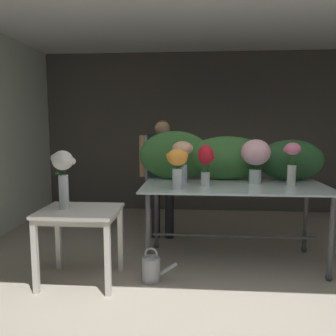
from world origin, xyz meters
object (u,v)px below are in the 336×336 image
at_px(florist, 162,166).
at_px(vase_blush_hydrangea, 256,155).
at_px(vase_rosy_lilies, 292,160).
at_px(vase_white_roses_tall, 63,172).
at_px(vase_crimson_freesia, 206,161).
at_px(display_table_glass, 234,196).
at_px(vase_sunset_roses, 178,164).
at_px(watering_can, 152,269).
at_px(vase_peach_anemones, 182,156).
at_px(side_table_white, 80,219).

distance_m(florist, vase_blush_hydrangea, 1.30).
bearing_deg(vase_rosy_lilies, vase_white_roses_tall, -165.44).
bearing_deg(vase_crimson_freesia, display_table_glass, 11.79).
xyz_separation_m(vase_sunset_roses, vase_white_roses_tall, (-1.08, -0.30, -0.05)).
height_order(vase_crimson_freesia, watering_can, vase_crimson_freesia).
xyz_separation_m(vase_crimson_freesia, vase_peach_anemones, (-0.26, 0.19, 0.04)).
xyz_separation_m(vase_blush_hydrangea, watering_can, (-1.10, -0.68, -1.07)).
bearing_deg(vase_peach_anemones, side_table_white, -143.64).
bearing_deg(vase_crimson_freesia, vase_sunset_roses, -142.75).
relative_size(vase_peach_anemones, watering_can, 1.34).
distance_m(vase_blush_hydrangea, vase_peach_anemones, 0.82).
xyz_separation_m(vase_sunset_roses, watering_can, (-0.24, -0.25, -1.02)).
xyz_separation_m(display_table_glass, vase_white_roses_tall, (-1.69, -0.59, 0.34)).
relative_size(vase_blush_hydrangea, vase_peach_anemones, 1.05).
height_order(vase_crimson_freesia, vase_peach_anemones, vase_peach_anemones).
bearing_deg(florist, vase_rosy_lilies, -27.68).
bearing_deg(vase_blush_hydrangea, vase_peach_anemones, -178.78).
bearing_deg(vase_sunset_roses, vase_crimson_freesia, 37.25).
relative_size(vase_blush_hydrangea, vase_crimson_freesia, 1.12).
bearing_deg(vase_sunset_roses, watering_can, -133.88).
height_order(vase_blush_hydrangea, vase_sunset_roses, vase_blush_hydrangea).
relative_size(vase_crimson_freesia, watering_can, 1.25).
bearing_deg(vase_sunset_roses, vase_rosy_lilies, 13.72).
height_order(florist, vase_crimson_freesia, florist).
relative_size(display_table_glass, vase_blush_hydrangea, 4.05).
bearing_deg(watering_can, vase_crimson_freesia, 41.56).
xyz_separation_m(florist, vase_white_roses_tall, (-0.83, -1.37, 0.11)).
height_order(vase_blush_hydrangea, vase_white_roses_tall, vase_blush_hydrangea).
height_order(side_table_white, vase_blush_hydrangea, vase_blush_hydrangea).
xyz_separation_m(vase_rosy_lilies, watering_can, (-1.46, -0.55, -1.03)).
height_order(florist, vase_white_roses_tall, florist).
bearing_deg(vase_crimson_freesia, florist, 122.76).
distance_m(vase_blush_hydrangea, vase_crimson_freesia, 0.60).
bearing_deg(display_table_glass, vase_rosy_lilies, 0.85).
height_order(vase_sunset_roses, watering_can, vase_sunset_roses).
relative_size(display_table_glass, vase_sunset_roses, 4.85).
distance_m(vase_white_roses_tall, watering_can, 1.28).
bearing_deg(watering_can, side_table_white, -175.81).
relative_size(vase_sunset_roses, vase_rosy_lilies, 0.88).
bearing_deg(vase_blush_hydrangea, display_table_glass, -150.81).
xyz_separation_m(vase_blush_hydrangea, vase_peach_anemones, (-0.82, -0.02, -0.01)).
relative_size(side_table_white, vase_blush_hydrangea, 1.51).
distance_m(side_table_white, vase_sunset_roses, 1.10).
bearing_deg(vase_rosy_lilies, vase_peach_anemones, 174.60).
height_order(vase_blush_hydrangea, vase_crimson_freesia, vase_blush_hydrangea).
relative_size(florist, vase_rosy_lilies, 3.41).
height_order(side_table_white, vase_peach_anemones, vase_peach_anemones).
bearing_deg(vase_white_roses_tall, display_table_glass, 19.18).
height_order(vase_white_roses_tall, watering_can, vase_white_roses_tall).
relative_size(florist, vase_crimson_freesia, 3.61).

